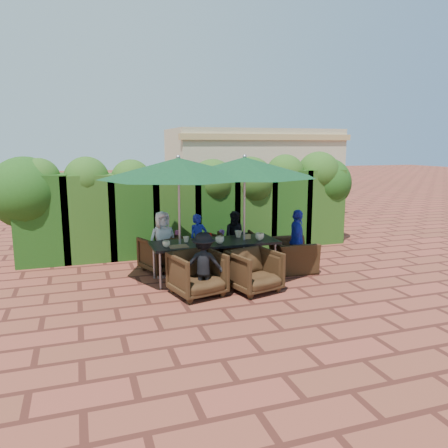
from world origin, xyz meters
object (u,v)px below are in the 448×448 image
object	(u,v)px
chair_far_left	(162,252)
chair_near_right	(254,269)
chair_far_right	(237,247)
chair_end_right	(292,250)
dining_table	(215,245)
chair_near_left	(197,272)
umbrella_left	(178,168)
chair_far_mid	(203,249)
umbrella_right	(245,167)

from	to	relation	value
chair_far_left	chair_near_right	bearing A→B (deg)	105.12
chair_far_right	chair_end_right	bearing A→B (deg)	145.33
dining_table	chair_near_left	xyz separation A→B (m)	(-0.60, -0.90, -0.24)
chair_far_left	chair_far_right	size ratio (longest dim) A/B	1.03
chair_far_left	dining_table	bearing A→B (deg)	116.37
umbrella_left	chair_far_right	xyz separation A→B (m)	(1.51, 0.89, -1.82)
chair_far_mid	chair_end_right	distance (m)	1.93
umbrella_right	chair_near_right	xyz separation A→B (m)	(-0.16, -0.95, -1.80)
chair_near_left	chair_far_mid	bearing A→B (deg)	57.24
dining_table	umbrella_left	bearing A→B (deg)	-175.58
chair_far_mid	chair_far_left	bearing A→B (deg)	-18.56
chair_far_mid	dining_table	bearing A→B (deg)	70.64
umbrella_right	chair_far_left	xyz separation A→B (m)	(-1.50, 0.90, -1.80)
umbrella_left	chair_near_right	xyz separation A→B (m)	(1.16, -0.96, -1.80)
chair_far_mid	chair_far_right	world-z (taller)	chair_far_right
umbrella_left	chair_far_right	bearing A→B (deg)	30.55
umbrella_right	chair_far_left	distance (m)	2.51
chair_far_right	chair_near_left	bearing A→B (deg)	57.96
chair_far_mid	chair_end_right	size ratio (longest dim) A/B	0.78
umbrella_left	chair_far_left	distance (m)	2.02
chair_near_right	umbrella_right	bearing A→B (deg)	65.36
chair_end_right	umbrella_left	bearing A→B (deg)	97.86
chair_near_left	chair_end_right	world-z (taller)	chair_end_right
chair_far_left	chair_far_mid	xyz separation A→B (m)	(0.89, 0.02, -0.02)
chair_far_right	chair_near_left	size ratio (longest dim) A/B	0.92
chair_far_mid	chair_near_right	bearing A→B (deg)	83.56
chair_end_right	chair_near_left	bearing A→B (deg)	117.56
chair_far_right	chair_near_right	xyz separation A→B (m)	(-0.35, -1.85, 0.02)
dining_table	chair_far_left	xyz separation A→B (m)	(-0.90, 0.83, -0.27)
chair_far_left	chair_far_right	xyz separation A→B (m)	(1.69, 0.00, -0.01)
umbrella_left	chair_near_left	world-z (taller)	umbrella_left
umbrella_left	chair_far_mid	bearing A→B (deg)	51.96
chair_far_right	chair_near_right	size ratio (longest dim) A/B	0.96
chair_near_right	chair_end_right	size ratio (longest dim) A/B	0.83
dining_table	chair_far_right	xyz separation A→B (m)	(0.79, 0.84, -0.28)
umbrella_right	chair_far_mid	size ratio (longest dim) A/B	3.67
chair_far_mid	chair_far_right	distance (m)	0.80
dining_table	umbrella_right	xyz separation A→B (m)	(0.60, -0.06, 1.54)
dining_table	umbrella_right	size ratio (longest dim) A/B	0.88
umbrella_right	chair_end_right	size ratio (longest dim) A/B	2.85
umbrella_left	chair_end_right	distance (m)	3.03
chair_far_mid	chair_near_left	world-z (taller)	chair_near_left
chair_near_right	chair_end_right	bearing A→B (deg)	23.48
umbrella_right	chair_near_right	distance (m)	2.04
dining_table	chair_far_left	size ratio (longest dim) A/B	3.07
chair_near_left	chair_near_right	bearing A→B (deg)	-20.42
umbrella_left	chair_far_mid	distance (m)	2.16
dining_table	chair_far_right	distance (m)	1.19
umbrella_left	chair_near_right	distance (m)	2.34
umbrella_left	chair_far_right	world-z (taller)	umbrella_left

